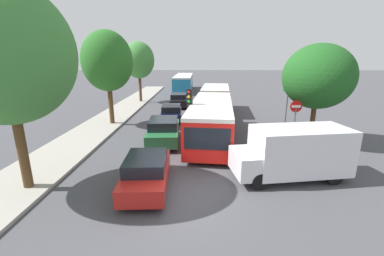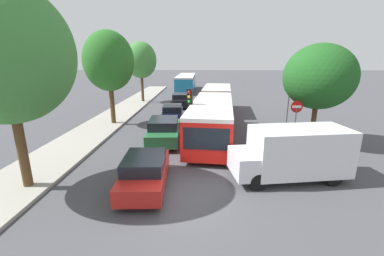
% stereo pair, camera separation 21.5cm
% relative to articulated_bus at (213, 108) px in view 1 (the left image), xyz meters
% --- Properties ---
extents(ground_plane, '(200.00, 200.00, 0.00)m').
position_rel_articulated_bus_xyz_m(ground_plane, '(-1.77, -10.84, -1.43)').
color(ground_plane, '#47474C').
extents(kerb_strip_left, '(3.20, 42.25, 0.14)m').
position_rel_articulated_bus_xyz_m(kerb_strip_left, '(-8.85, 5.29, -1.36)').
color(kerb_strip_left, '#9E998E').
rests_on(kerb_strip_left, ground).
extents(articulated_bus, '(4.10, 16.89, 2.48)m').
position_rel_articulated_bus_xyz_m(articulated_bus, '(0.00, 0.00, 0.00)').
color(articulated_bus, red).
rests_on(articulated_bus, ground).
extents(city_bus_rear, '(2.67, 11.60, 2.49)m').
position_rel_articulated_bus_xyz_m(city_bus_rear, '(-3.45, 21.41, 0.01)').
color(city_bus_rear, teal).
rests_on(city_bus_rear, ground).
extents(queued_car_red, '(1.94, 4.14, 1.41)m').
position_rel_articulated_bus_xyz_m(queued_car_red, '(-3.33, -10.16, -0.72)').
color(queued_car_red, '#B21E19').
rests_on(queued_car_red, ground).
extents(queued_car_green, '(2.11, 4.50, 1.53)m').
position_rel_articulated_bus_xyz_m(queued_car_green, '(-3.38, -4.24, -0.66)').
color(queued_car_green, '#236638').
rests_on(queued_car_green, ground).
extents(queued_car_navy, '(1.86, 3.97, 1.35)m').
position_rel_articulated_bus_xyz_m(queued_car_navy, '(-3.45, 1.45, -0.75)').
color(queued_car_navy, navy).
rests_on(queued_car_navy, ground).
extents(queued_car_black, '(1.98, 4.23, 1.44)m').
position_rel_articulated_bus_xyz_m(queued_car_black, '(-3.32, 7.89, -0.70)').
color(queued_car_black, black).
rests_on(queued_car_black, ground).
extents(white_van, '(5.24, 2.69, 2.31)m').
position_rel_articulated_bus_xyz_m(white_van, '(3.01, -9.11, -0.19)').
color(white_van, silver).
rests_on(white_van, ground).
extents(traffic_light, '(0.37, 0.39, 3.40)m').
position_rel_articulated_bus_xyz_m(traffic_light, '(-1.73, -4.39, 1.06)').
color(traffic_light, '#56595E').
rests_on(traffic_light, ground).
extents(no_entry_sign, '(0.70, 0.08, 2.82)m').
position_rel_articulated_bus_xyz_m(no_entry_sign, '(4.50, -4.91, 0.44)').
color(no_entry_sign, '#56595E').
rests_on(no_entry_sign, ground).
extents(direction_sign_post, '(0.35, 1.38, 3.60)m').
position_rel_articulated_bus_xyz_m(direction_sign_post, '(5.17, -1.42, 1.12)').
color(direction_sign_post, '#56595E').
rests_on(direction_sign_post, ground).
extents(tree_left_near, '(4.86, 4.86, 7.93)m').
position_rel_articulated_bus_xyz_m(tree_left_near, '(-8.14, -10.49, 3.79)').
color(tree_left_near, '#51381E').
rests_on(tree_left_near, ground).
extents(tree_left_mid, '(3.80, 3.80, 7.22)m').
position_rel_articulated_bus_xyz_m(tree_left_mid, '(-8.11, 0.04, 3.39)').
color(tree_left_mid, '#51381E').
rests_on(tree_left_mid, ground).
extents(tree_left_far, '(3.57, 3.57, 6.99)m').
position_rel_articulated_bus_xyz_m(tree_left_far, '(-8.03, 10.62, 3.36)').
color(tree_left_far, '#51381E').
rests_on(tree_left_far, ground).
extents(tree_right_near, '(4.13, 4.13, 6.05)m').
position_rel_articulated_bus_xyz_m(tree_right_near, '(5.92, -4.11, 2.68)').
color(tree_right_near, '#51381E').
rests_on(tree_right_near, ground).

